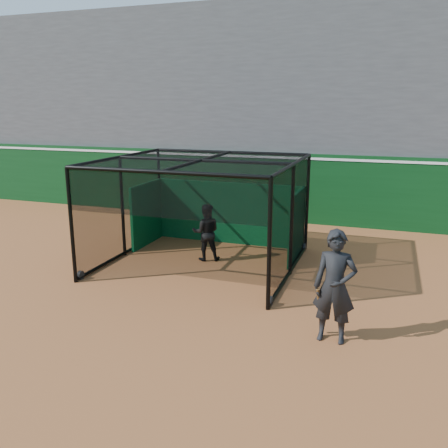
% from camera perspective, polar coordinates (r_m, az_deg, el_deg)
% --- Properties ---
extents(ground, '(120.00, 120.00, 0.00)m').
position_cam_1_polar(ground, '(10.13, -4.65, -10.28)').
color(ground, '#99562C').
rests_on(ground, ground).
extents(outfield_wall, '(50.00, 0.50, 2.50)m').
position_cam_1_polar(outfield_wall, '(17.56, 6.55, 4.59)').
color(outfield_wall, '#0A3714').
rests_on(outfield_wall, ground).
extents(grandstand, '(50.00, 7.85, 8.95)m').
position_cam_1_polar(grandstand, '(21.02, 9.18, 14.79)').
color(grandstand, '#4C4C4F').
rests_on(grandstand, ground).
extents(batting_cage, '(4.88, 4.66, 2.79)m').
position_cam_1_polar(batting_cage, '(12.51, -2.66, 1.27)').
color(batting_cage, black).
rests_on(batting_cage, ground).
extents(batter, '(0.93, 0.83, 1.57)m').
position_cam_1_polar(batter, '(12.99, -2.17, -1.00)').
color(batter, black).
rests_on(batter, ground).
extents(on_deck_player, '(0.77, 0.51, 2.08)m').
position_cam_1_polar(on_deck_player, '(8.72, 13.17, -7.37)').
color(on_deck_player, black).
rests_on(on_deck_player, ground).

